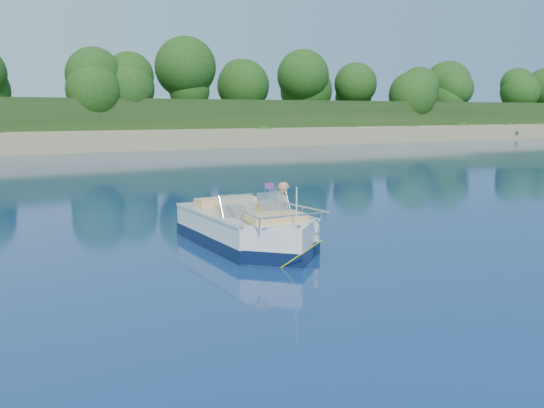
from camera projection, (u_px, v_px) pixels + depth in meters
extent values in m
plane|color=#091940|center=(201.00, 267.00, 11.60)|extent=(160.00, 160.00, 0.00)
cylinder|color=black|center=(227.00, 113.00, 55.30)|extent=(0.44, 0.44, 2.60)
sphere|color=black|center=(227.00, 86.00, 54.92)|extent=(4.29, 4.29, 4.29)
cylinder|color=black|center=(438.00, 111.00, 70.43)|extent=(0.44, 0.44, 3.00)
sphere|color=black|center=(439.00, 86.00, 70.00)|extent=(4.95, 4.95, 4.95)
cube|color=white|center=(243.00, 231.00, 13.62)|extent=(1.92, 3.51, 0.96)
cube|color=white|center=(278.00, 245.00, 12.20)|extent=(1.83, 1.83, 0.96)
cube|color=#0B1634|center=(243.00, 237.00, 13.64)|extent=(1.94, 3.54, 0.27)
cube|color=#0B1634|center=(278.00, 252.00, 12.22)|extent=(1.87, 1.87, 0.27)
cube|color=tan|center=(237.00, 218.00, 13.82)|extent=(1.52, 2.46, 0.09)
cube|color=white|center=(243.00, 212.00, 13.55)|extent=(1.95, 3.51, 0.05)
cube|color=black|center=(210.00, 217.00, 15.26)|extent=(0.51, 0.33, 0.82)
cube|color=#8C9EA5|center=(238.00, 205.00, 12.76)|extent=(0.74, 0.36, 0.44)
cube|color=#8C9EA5|center=(273.00, 202.00, 13.15)|extent=(0.74, 0.32, 0.44)
cube|color=#DEAC66|center=(230.00, 213.00, 13.16)|extent=(0.52, 0.52, 0.37)
cube|color=#DEAC66|center=(264.00, 210.00, 13.55)|extent=(0.52, 0.52, 0.37)
cube|color=#DEAC66|center=(226.00, 205.00, 14.34)|extent=(1.44, 0.54, 0.35)
cube|color=#DEAC66|center=(274.00, 221.00, 12.28)|extent=(1.23, 0.72, 0.31)
cylinder|color=white|center=(297.00, 207.00, 11.47)|extent=(0.03, 0.03, 0.78)
cube|color=red|center=(269.00, 186.00, 13.06)|extent=(0.20, 0.02, 0.13)
cube|color=silver|center=(298.00, 227.00, 11.48)|extent=(0.09, 0.06, 0.05)
cylinder|color=#FAF21B|center=(300.00, 255.00, 11.21)|extent=(0.34, 0.94, 0.70)
torus|color=#E5E407|center=(286.00, 223.00, 15.60)|extent=(1.53, 1.53, 0.38)
torus|color=#B8090D|center=(286.00, 223.00, 15.60)|extent=(1.26, 1.26, 0.12)
imported|color=tan|center=(281.00, 227.00, 15.63)|extent=(0.53, 0.94, 1.74)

